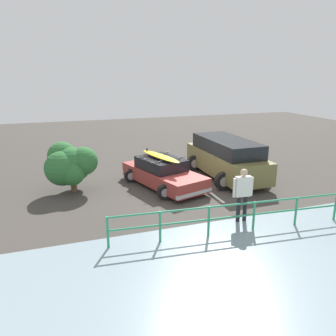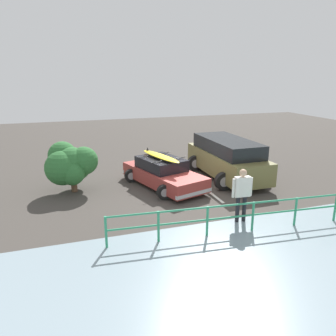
% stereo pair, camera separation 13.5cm
% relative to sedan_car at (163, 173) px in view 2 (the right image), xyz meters
% --- Properties ---
extents(ground_plane, '(44.00, 44.00, 0.02)m').
position_rel_sedan_car_xyz_m(ground_plane, '(-0.70, 0.68, -0.57)').
color(ground_plane, '#423D38').
rests_on(ground_plane, ground).
extents(parking_stripe, '(0.12, 4.93, 0.00)m').
position_rel_sedan_car_xyz_m(parking_stripe, '(-1.53, 0.04, -0.56)').
color(parking_stripe, silver).
rests_on(parking_stripe, ground).
extents(sedan_car, '(2.90, 4.38, 1.46)m').
position_rel_sedan_car_xyz_m(sedan_car, '(0.00, 0.00, 0.00)').
color(sedan_car, '#9E3833').
rests_on(sedan_car, ground).
extents(suv_car, '(2.57, 5.04, 1.76)m').
position_rel_sedan_car_xyz_m(suv_car, '(-3.05, -0.23, 0.35)').
color(suv_car, brown).
rests_on(suv_car, ground).
extents(person_bystander, '(0.67, 0.23, 1.73)m').
position_rel_sedan_car_xyz_m(person_bystander, '(-1.32, 4.03, 0.47)').
color(person_bystander, black).
rests_on(person_bystander, ground).
extents(railing_fence, '(8.63, 0.74, 0.91)m').
position_rel_sedan_car_xyz_m(railing_fence, '(-1.34, 4.69, 0.04)').
color(railing_fence, '#2D9366').
rests_on(railing_fence, ground).
extents(bush_near_left, '(2.05, 1.79, 1.96)m').
position_rel_sedan_car_xyz_m(bush_near_left, '(3.62, -0.50, 0.55)').
color(bush_near_left, brown).
rests_on(bush_near_left, ground).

